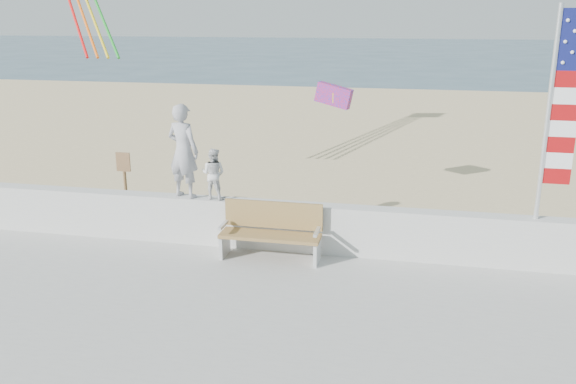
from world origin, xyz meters
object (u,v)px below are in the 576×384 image
adult (183,151)px  flag (558,106)px  bench (271,231)px  child (213,174)px

adult → flag: size_ratio=0.51×
flag → bench: bearing=-174.4°
adult → bench: size_ratio=0.98×
child → bench: 1.56m
child → flag: flag is taller
flag → adult: bearing=180.0°
child → flag: (5.84, -0.00, 1.43)m
adult → bench: adult is taller
adult → child: 0.70m
adult → flag: flag is taller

